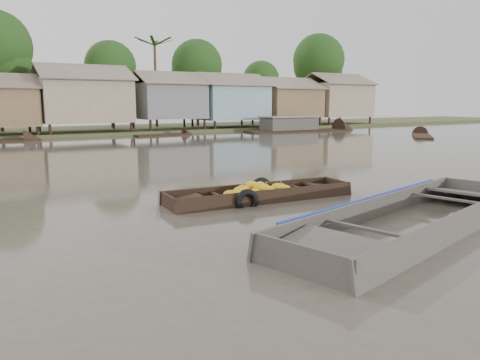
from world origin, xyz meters
TOP-DOWN VIEW (x-y plane):
  - ground at (0.00, 0.00)m, footprint 120.00×120.00m
  - riverbank at (3.03, 31.86)m, footprint 120.00×12.47m
  - banana_boat at (0.55, 2.16)m, footprint 5.28×1.65m
  - viewer_boat at (1.80, -1.82)m, footprint 8.21×3.92m
  - distant_boats at (13.25, 24.12)m, footprint 47.22×15.12m

SIDE VIEW (x-z plane):
  - ground at x=0.00m, z-range 0.00..0.00m
  - viewer_boat at x=1.80m, z-range -0.25..0.39m
  - banana_boat at x=0.55m, z-range -0.24..0.48m
  - distant_boats at x=13.25m, z-range -0.48..0.90m
  - riverbank at x=3.03m, z-range -2.04..8.18m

